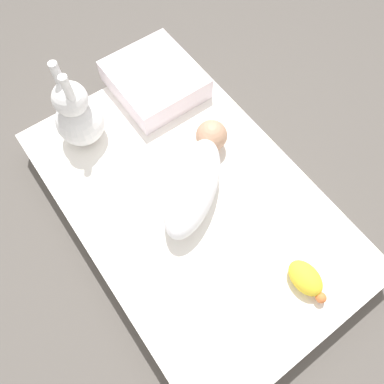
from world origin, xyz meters
TOP-DOWN VIEW (x-y plane):
  - ground_plane at (0.00, 0.00)m, footprint 12.00×12.00m
  - bed_mattress at (0.00, 0.00)m, footprint 1.34×0.86m
  - swaddled_baby at (-0.02, 0.03)m, footprint 0.40×0.48m
  - pillow at (-0.53, 0.19)m, footprint 0.38×0.35m
  - bunny_plush at (-0.49, -0.19)m, footprint 0.19×0.19m
  - turtle_plush at (0.49, 0.13)m, footprint 0.17×0.09m

SIDE VIEW (x-z plane):
  - ground_plane at x=0.00m, z-range 0.00..0.00m
  - bed_mattress at x=0.00m, z-range 0.00..0.16m
  - turtle_plush at x=0.49m, z-range 0.16..0.24m
  - pillow at x=-0.53m, z-range 0.16..0.27m
  - swaddled_baby at x=-0.02m, z-range 0.16..0.33m
  - bunny_plush at x=-0.49m, z-range 0.10..0.48m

